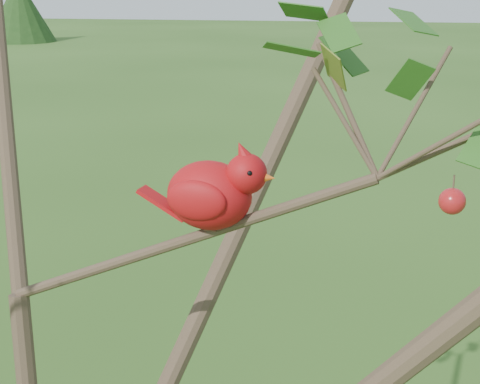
{
  "coord_description": "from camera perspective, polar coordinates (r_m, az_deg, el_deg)",
  "views": [
    {
      "loc": [
        0.52,
        -1.0,
        2.49
      ],
      "look_at": [
        0.35,
        0.06,
        2.17
      ],
      "focal_mm": 55.0,
      "sensor_mm": 36.0,
      "label": 1
    }
  ],
  "objects": [
    {
      "name": "crabapple_tree",
      "position": [
        1.15,
        -16.75,
        -2.62
      ],
      "size": [
        2.35,
        2.05,
        2.95
      ],
      "color": "#3F2F22",
      "rests_on": "ground"
    },
    {
      "name": "cardinal",
      "position": [
        1.13,
        -2.04,
        -0.01
      ],
      "size": [
        0.23,
        0.13,
        0.16
      ],
      "rotation": [
        0.0,
        0.0,
        -0.16
      ],
      "color": "#B60F12",
      "rests_on": "ground"
    },
    {
      "name": "distant_trees",
      "position": [
        26.31,
        3.75,
        14.11
      ],
      "size": [
        39.03,
        15.69,
        2.97
      ],
      "color": "#3F2F22",
      "rests_on": "ground"
    }
  ]
}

